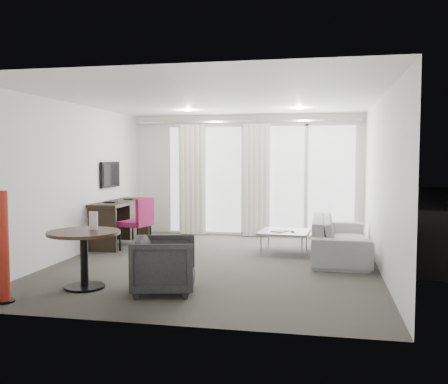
% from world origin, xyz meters
% --- Properties ---
extents(floor, '(5.00, 6.00, 0.00)m').
position_xyz_m(floor, '(0.00, 0.00, 0.00)').
color(floor, '#3F3D36').
rests_on(floor, ground).
extents(ceiling, '(5.00, 6.00, 0.00)m').
position_xyz_m(ceiling, '(0.00, 0.00, 2.60)').
color(ceiling, white).
rests_on(ceiling, ground).
extents(wall_left, '(0.00, 6.00, 2.60)m').
position_xyz_m(wall_left, '(-2.50, 0.00, 1.30)').
color(wall_left, silver).
rests_on(wall_left, ground).
extents(wall_right, '(0.00, 6.00, 2.60)m').
position_xyz_m(wall_right, '(2.50, 0.00, 1.30)').
color(wall_right, silver).
rests_on(wall_right, ground).
extents(wall_front, '(5.00, 0.00, 2.60)m').
position_xyz_m(wall_front, '(0.00, -3.00, 1.30)').
color(wall_front, silver).
rests_on(wall_front, ground).
extents(window_panel, '(4.00, 0.02, 2.38)m').
position_xyz_m(window_panel, '(0.30, 2.98, 1.20)').
color(window_panel, white).
rests_on(window_panel, ground).
extents(window_frame, '(4.10, 0.06, 2.44)m').
position_xyz_m(window_frame, '(0.30, 2.97, 1.20)').
color(window_frame, white).
rests_on(window_frame, ground).
extents(curtain_left, '(0.60, 0.20, 2.38)m').
position_xyz_m(curtain_left, '(-1.15, 2.82, 1.20)').
color(curtain_left, silver).
rests_on(curtain_left, ground).
extents(curtain_right, '(0.60, 0.20, 2.38)m').
position_xyz_m(curtain_right, '(0.25, 2.82, 1.20)').
color(curtain_right, silver).
rests_on(curtain_right, ground).
extents(curtain_track, '(4.80, 0.04, 0.04)m').
position_xyz_m(curtain_track, '(0.00, 2.82, 2.45)').
color(curtain_track, '#B2B2B7').
rests_on(curtain_track, ceiling).
extents(downlight_a, '(0.12, 0.12, 0.02)m').
position_xyz_m(downlight_a, '(-0.90, 1.60, 2.59)').
color(downlight_a, '#FFE0B2').
rests_on(downlight_a, ceiling).
extents(downlight_b, '(0.12, 0.12, 0.02)m').
position_xyz_m(downlight_b, '(1.20, 1.60, 2.59)').
color(downlight_b, '#FFE0B2').
rests_on(downlight_b, ceiling).
extents(desk, '(0.56, 1.79, 0.84)m').
position_xyz_m(desk, '(-2.20, 1.35, 0.42)').
color(desk, black).
rests_on(desk, floor).
extents(tv, '(0.05, 0.80, 0.50)m').
position_xyz_m(tv, '(-2.46, 1.45, 1.35)').
color(tv, black).
rests_on(tv, wall_left).
extents(desk_chair, '(0.63, 0.60, 0.96)m').
position_xyz_m(desk_chair, '(-1.69, 0.80, 0.48)').
color(desk_chair, maroon).
rests_on(desk_chair, floor).
extents(round_table, '(1.17, 1.17, 0.74)m').
position_xyz_m(round_table, '(-1.35, -1.83, 0.37)').
color(round_table, black).
rests_on(round_table, floor).
extents(menu_card, '(0.13, 0.05, 0.24)m').
position_xyz_m(menu_card, '(-1.28, -1.69, 0.72)').
color(menu_card, white).
rests_on(menu_card, round_table).
extents(red_lamp, '(0.29, 0.29, 1.30)m').
position_xyz_m(red_lamp, '(-1.99, -2.60, 0.65)').
color(red_lamp, maroon).
rests_on(red_lamp, floor).
extents(tub_armchair, '(0.92, 0.91, 0.70)m').
position_xyz_m(tub_armchair, '(-0.27, -1.85, 0.35)').
color(tub_armchair, '#262627').
rests_on(tub_armchair, floor).
extents(coffee_table, '(0.92, 0.92, 0.39)m').
position_xyz_m(coffee_table, '(0.99, 1.10, 0.19)').
color(coffee_table, gray).
rests_on(coffee_table, floor).
extents(remote, '(0.08, 0.15, 0.02)m').
position_xyz_m(remote, '(1.14, 1.02, 0.36)').
color(remote, black).
rests_on(remote, coffee_table).
extents(magazine, '(0.31, 0.34, 0.02)m').
position_xyz_m(magazine, '(0.92, 1.03, 0.36)').
color(magazine, gray).
rests_on(magazine, coffee_table).
extents(sofa, '(0.91, 2.32, 0.68)m').
position_xyz_m(sofa, '(1.95, 0.87, 0.34)').
color(sofa, gray).
rests_on(sofa, floor).
extents(terrace_slab, '(5.60, 3.00, 0.12)m').
position_xyz_m(terrace_slab, '(0.30, 4.50, -0.06)').
color(terrace_slab, '#4D4D50').
rests_on(terrace_slab, ground).
extents(rattan_chair_a, '(0.74, 0.74, 0.85)m').
position_xyz_m(rattan_chair_a, '(0.82, 4.16, 0.43)').
color(rattan_chair_a, brown).
rests_on(rattan_chair_a, terrace_slab).
extents(rattan_chair_b, '(0.60, 0.60, 0.84)m').
position_xyz_m(rattan_chair_b, '(1.50, 5.01, 0.42)').
color(rattan_chair_b, brown).
rests_on(rattan_chair_b, terrace_slab).
extents(rattan_table, '(0.59, 0.59, 0.47)m').
position_xyz_m(rattan_table, '(1.63, 4.01, 0.23)').
color(rattan_table, brown).
rests_on(rattan_table, terrace_slab).
extents(balustrade, '(5.50, 0.06, 1.05)m').
position_xyz_m(balustrade, '(0.30, 5.95, 0.50)').
color(balustrade, '#B2B2B7').
rests_on(balustrade, terrace_slab).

